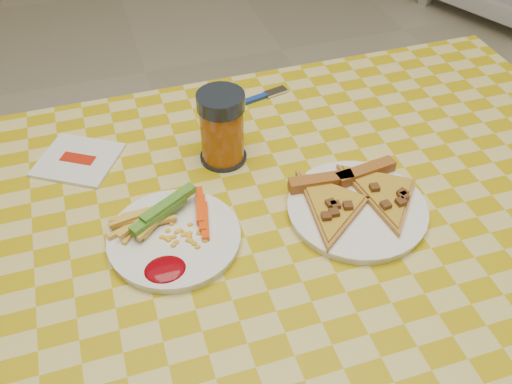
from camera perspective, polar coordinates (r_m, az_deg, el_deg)
table at (r=0.93m, az=2.04°, el=-6.85°), size 1.28×0.88×0.76m
plate_left at (r=0.86m, az=-8.16°, el=-4.68°), size 0.25×0.25×0.01m
plate_right at (r=0.91m, az=10.04°, el=-1.79°), size 0.28×0.28×0.01m
fries_veggies at (r=0.86m, az=-9.03°, el=-3.33°), size 0.18×0.17×0.04m
pizza_slices at (r=0.91m, az=9.91°, el=-0.44°), size 0.24×0.22×0.02m
drink_glass at (r=0.96m, az=-3.42°, el=6.37°), size 0.08×0.08×0.13m
napkin at (r=1.04m, az=-17.36°, el=3.08°), size 0.17×0.17×0.01m
fork at (r=1.14m, az=-0.16°, el=9.31°), size 0.15×0.05×0.01m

